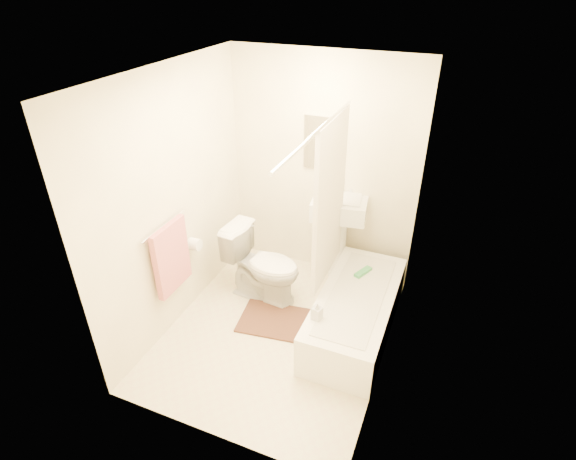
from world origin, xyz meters
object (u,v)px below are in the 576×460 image
at_px(toilet, 263,265).
at_px(bathtub, 355,313).
at_px(sink, 338,235).
at_px(bath_mat, 273,320).
at_px(soap_bottle, 317,311).

height_order(toilet, bathtub, toilet).
bearing_deg(bathtub, sink, 118.91).
distance_m(bathtub, bath_mat, 0.82).
height_order(toilet, sink, sink).
bearing_deg(bath_mat, bathtub, 13.73).
distance_m(sink, bath_mat, 1.14).
relative_size(sink, bathtub, 0.72).
bearing_deg(sink, bathtub, -69.51).
bearing_deg(bath_mat, toilet, 127.20).
height_order(bathtub, bath_mat, bathtub).
height_order(sink, bath_mat, sink).
height_order(toilet, soap_bottle, toilet).
distance_m(toilet, soap_bottle, 0.98).
height_order(bath_mat, soap_bottle, soap_bottle).
bearing_deg(toilet, bathtub, -92.54).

